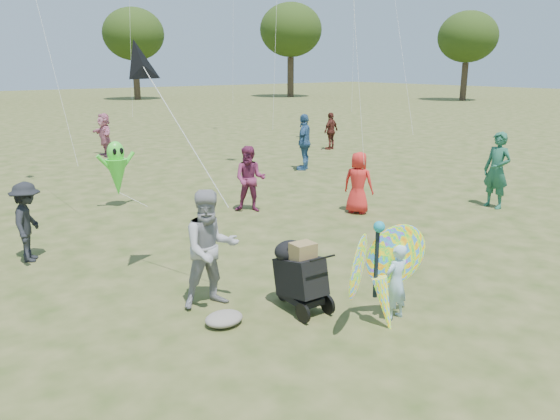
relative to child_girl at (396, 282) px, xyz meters
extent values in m
plane|color=#51592B|center=(0.13, 1.18, -0.57)|extent=(160.00, 160.00, 0.00)
imported|color=#9FC8E2|center=(0.00, 0.00, 0.00)|extent=(0.42, 0.27, 1.15)
imported|color=#96959A|center=(-1.89, 2.04, 0.35)|extent=(1.02, 0.87, 1.84)
ellipsoid|color=gray|center=(-2.10, 1.36, -0.48)|extent=(0.57, 0.47, 0.18)
imported|color=red|center=(3.83, 4.54, 0.20)|extent=(0.77, 0.90, 1.55)
imported|color=black|center=(-3.60, 5.88, 0.19)|extent=(0.95, 1.14, 1.53)
imported|color=#305885|center=(6.53, 9.84, 0.41)|extent=(1.21, 1.07, 1.97)
imported|color=#77274E|center=(1.77, 6.31, 0.26)|extent=(1.02, 1.02, 1.67)
imported|color=#225A45|center=(7.05, 2.74, 0.41)|extent=(0.51, 0.75, 1.98)
imported|color=#53231B|center=(10.53, 12.79, 0.23)|extent=(1.01, 0.60, 1.61)
imported|color=#C6718D|center=(2.03, 17.13, 0.29)|extent=(0.57, 1.63, 1.74)
cube|color=black|center=(-0.92, 1.06, -0.02)|extent=(0.51, 0.88, 0.71)
cube|color=black|center=(-0.92, 1.06, -0.35)|extent=(0.45, 0.71, 0.10)
ellipsoid|color=black|center=(-0.92, 1.31, 0.31)|extent=(0.51, 0.45, 0.33)
cylinder|color=black|center=(-1.16, 0.71, -0.42)|extent=(0.07, 0.30, 0.30)
cylinder|color=black|center=(-0.68, 0.71, -0.42)|extent=(0.07, 0.30, 0.30)
cylinder|color=black|center=(-0.92, 1.51, -0.46)|extent=(0.06, 0.22, 0.22)
cylinder|color=black|center=(-0.92, 0.58, 0.41)|extent=(0.44, 0.05, 0.03)
cube|color=olive|center=(-0.92, 1.01, 0.39)|extent=(0.35, 0.30, 0.26)
ellipsoid|color=#DC4A22|center=(-0.76, 0.04, 0.40)|extent=(0.98, 0.71, 1.24)
ellipsoid|color=#DC4A22|center=(0.00, 0.04, 0.40)|extent=(0.98, 0.71, 1.24)
cylinder|color=black|center=(-0.38, 0.06, 0.35)|extent=(0.06, 0.06, 1.00)
cone|color=#DC4A22|center=(-0.33, -0.11, -0.27)|extent=(0.36, 0.49, 0.93)
sphere|color=teal|center=(-0.38, 0.04, 0.90)|extent=(0.16, 0.16, 0.16)
cone|color=black|center=(-2.19, 3.43, 3.04)|extent=(0.89, 0.62, 0.81)
cylinder|color=silver|center=(-1.84, 2.78, 1.98)|extent=(0.72, 1.31, 2.14)
cone|color=#46EA37|center=(-0.72, 8.75, 0.23)|extent=(0.56, 0.56, 0.95)
ellipsoid|color=#46EA37|center=(-0.72, 8.75, 0.88)|extent=(0.44, 0.39, 0.57)
ellipsoid|color=black|center=(-0.81, 8.57, 0.93)|extent=(0.10, 0.05, 0.17)
ellipsoid|color=black|center=(-0.63, 8.57, 0.93)|extent=(0.10, 0.05, 0.17)
cylinder|color=#46EA37|center=(-1.02, 8.75, 0.63)|extent=(0.43, 0.10, 0.49)
cylinder|color=#46EA37|center=(-0.42, 8.75, 0.63)|extent=(0.43, 0.10, 0.49)
cylinder|color=silver|center=(-0.42, 8.55, -0.37)|extent=(0.61, 0.41, 0.41)
cylinder|color=silver|center=(-2.01, 9.71, 4.55)|extent=(0.29, 3.08, 7.64)
cylinder|color=#3A2D21|center=(18.13, 51.18, 1.42)|extent=(0.66, 0.67, 3.99)
ellipsoid|color=#2B4214|center=(18.13, 51.18, 6.08)|extent=(6.27, 6.27, 5.33)
cylinder|color=#3A2D21|center=(34.13, 45.18, 1.63)|extent=(0.73, 0.73, 4.41)
ellipsoid|color=#2B4214|center=(34.13, 45.18, 6.78)|extent=(6.93, 6.93, 5.89)
cylinder|color=#3A2D21|center=(44.13, 29.18, 1.32)|extent=(0.63, 0.63, 3.78)
ellipsoid|color=#2B4214|center=(44.13, 29.18, 5.73)|extent=(5.94, 5.94, 5.05)
camera|label=1|loc=(-5.83, -4.82, 3.06)|focal=35.00mm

